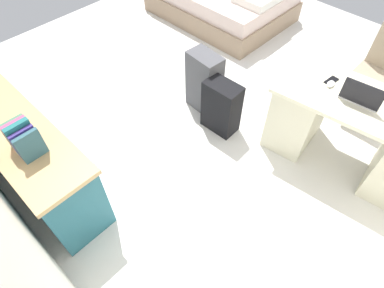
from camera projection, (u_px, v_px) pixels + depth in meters
The scene contains 11 objects.
ground_plane at pixel (216, 100), 3.71m from camera, with size 5.85×5.85×0.00m, color silver.
desk at pixel (351, 132), 2.87m from camera, with size 1.51×0.83×0.75m.
office_chair at pixel (377, 81), 3.28m from camera, with size 0.52×0.52×0.94m.
credenza at pixel (25, 152), 2.75m from camera, with size 1.80×0.48×0.75m.
bed at pixel (222, 0), 4.74m from camera, with size 1.91×1.41×0.58m.
suitcase_black at pixel (221, 107), 3.23m from camera, with size 0.36×0.22×0.57m, color black.
suitcase_spare_grey at pixel (204, 82), 3.39m from camera, with size 0.36×0.22×0.68m, color #4C4C51.
laptop at pixel (361, 96), 2.57m from camera, with size 0.33×0.26×0.21m.
computer_mouse at pixel (331, 84), 2.72m from camera, with size 0.06×0.10×0.03m, color white.
cell_phone_by_mouse at pixel (331, 81), 2.76m from camera, with size 0.07×0.14×0.01m, color black.
book_row at pixel (24, 138), 2.21m from camera, with size 0.24×0.17×0.24m.
Camera 1 is at (-1.71, 2.18, 2.54)m, focal length 30.03 mm.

